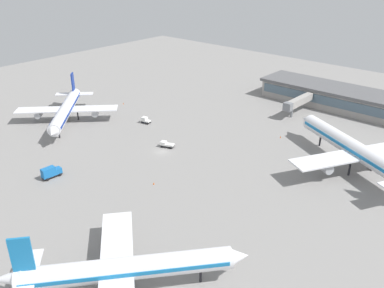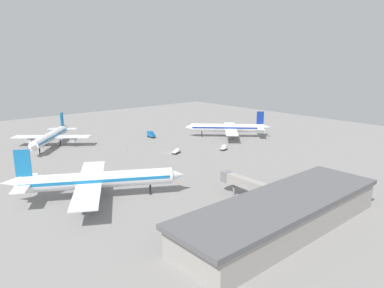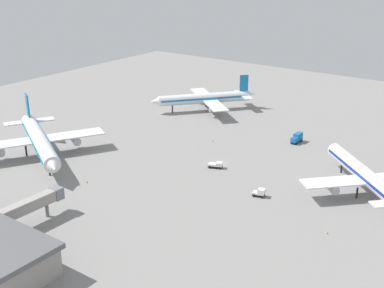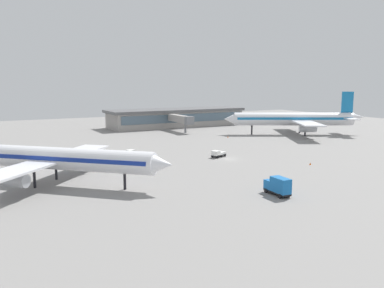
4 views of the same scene
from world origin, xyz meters
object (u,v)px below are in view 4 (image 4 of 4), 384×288
object	(u,v)px
airplane_taxiing	(295,119)
pushback_tractor	(218,154)
safety_cone_mid_apron	(36,160)
safety_cone_near_gate	(228,137)
safety_cone_far_side	(310,164)
catering_truck	(278,186)
baggage_tug	(132,154)
airplane_at_gate	(57,158)

from	to	relation	value
airplane_taxiing	pushback_tractor	xyz separation A→B (m)	(51.49, 26.03, -4.99)
pushback_tractor	safety_cone_mid_apron	bearing A→B (deg)	-45.14
airplane_taxiing	pushback_tractor	world-z (taller)	airplane_taxiing
safety_cone_near_gate	safety_cone_mid_apron	distance (m)	68.78
pushback_tractor	safety_cone_near_gate	distance (m)	39.49
safety_cone_near_gate	safety_cone_far_side	world-z (taller)	same
catering_truck	baggage_tug	distance (m)	46.63
airplane_at_gate	pushback_tractor	world-z (taller)	airplane_at_gate
catering_truck	safety_cone_far_side	bearing A→B (deg)	-52.91
safety_cone_far_side	pushback_tractor	bearing A→B (deg)	-53.96
airplane_taxiing	catering_truck	bearing A→B (deg)	74.12
airplane_at_gate	safety_cone_mid_apron	world-z (taller)	airplane_at_gate
catering_truck	safety_cone_near_gate	distance (m)	75.41
airplane_taxiing	baggage_tug	world-z (taller)	airplane_taxiing
catering_truck	baggage_tug	xyz separation A→B (m)	(10.22, -45.49, -0.54)
airplane_taxiing	safety_cone_mid_apron	distance (m)	95.29
airplane_at_gate	safety_cone_mid_apron	distance (m)	27.68
pushback_tractor	airplane_taxiing	bearing A→B (deg)	-175.67
airplane_at_gate	airplane_taxiing	world-z (taller)	airplane_taxiing
pushback_tractor	safety_cone_near_gate	bearing A→B (deg)	-150.34
airplane_at_gate	safety_cone_near_gate	xyz separation A→B (m)	(-67.20, -40.36, -4.87)
safety_cone_far_side	safety_cone_near_gate	bearing A→B (deg)	-101.39
safety_cone_near_gate	safety_cone_far_side	distance (m)	51.51
catering_truck	safety_cone_far_side	size ratio (longest dim) A/B	9.49
safety_cone_near_gate	airplane_at_gate	bearing A→B (deg)	30.99
baggage_tug	safety_cone_mid_apron	distance (m)	24.15
airplane_at_gate	airplane_taxiing	size ratio (longest dim) A/B	0.76
airplane_taxiing	safety_cone_far_side	bearing A→B (deg)	79.62
safety_cone_near_gate	safety_cone_mid_apron	xyz separation A→B (m)	(67.52, 13.12, 0.00)
safety_cone_near_gate	safety_cone_far_side	size ratio (longest dim) A/B	1.00
baggage_tug	catering_truck	bearing A→B (deg)	90.25
catering_truck	pushback_tractor	world-z (taller)	catering_truck
airplane_taxiing	safety_cone_mid_apron	bearing A→B (deg)	33.97
airplane_at_gate	catering_truck	distance (m)	42.18
baggage_tug	airplane_at_gate	bearing A→B (deg)	27.83
baggage_tug	safety_cone_far_side	bearing A→B (deg)	127.68
safety_cone_mid_apron	airplane_at_gate	bearing A→B (deg)	90.68
airplane_at_gate	pushback_tractor	distance (m)	44.14
airplane_taxiing	safety_cone_near_gate	bearing A→B (deg)	18.47
safety_cone_far_side	baggage_tug	bearing A→B (deg)	-39.91
airplane_at_gate	pushback_tractor	xyz separation A→B (m)	(-42.97, -9.18, -4.20)
baggage_tug	safety_cone_far_side	distance (m)	45.25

